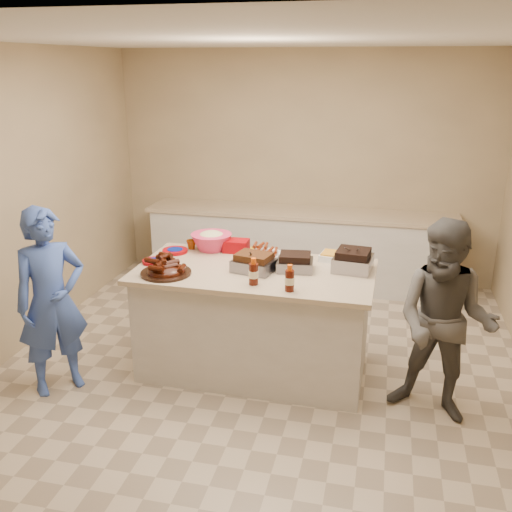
% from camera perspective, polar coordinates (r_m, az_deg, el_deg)
% --- Properties ---
extents(room, '(4.50, 5.00, 2.70)m').
position_cam_1_polar(room, '(5.00, 0.20, -11.74)').
color(room, tan).
rests_on(room, ground).
extents(back_counter, '(3.60, 0.64, 0.90)m').
position_cam_1_polar(back_counter, '(6.80, 4.34, 0.85)').
color(back_counter, beige).
rests_on(back_counter, ground).
extents(island, '(1.97, 1.06, 0.92)m').
position_cam_1_polar(island, '(5.08, -0.13, -11.19)').
color(island, beige).
rests_on(island, ground).
extents(rib_platter, '(0.48, 0.48, 0.16)m').
position_cam_1_polar(rib_platter, '(4.64, -8.98, -1.79)').
color(rib_platter, '#391005').
rests_on(rib_platter, island).
extents(pulled_pork_tray, '(0.37, 0.31, 0.10)m').
position_cam_1_polar(pulled_pork_tray, '(4.65, -0.22, -1.53)').
color(pulled_pork_tray, '#47230F').
rests_on(pulled_pork_tray, island).
extents(brisket_tray, '(0.31, 0.27, 0.09)m').
position_cam_1_polar(brisket_tray, '(4.68, 3.90, -1.40)').
color(brisket_tray, black).
rests_on(brisket_tray, island).
extents(roasting_pan, '(0.33, 0.33, 0.12)m').
position_cam_1_polar(roasting_pan, '(4.73, 9.62, -1.41)').
color(roasting_pan, gray).
rests_on(roasting_pan, island).
extents(coleslaw_bowl, '(0.38, 0.38, 0.25)m').
position_cam_1_polar(coleslaw_bowl, '(5.20, -4.45, 0.64)').
color(coleslaw_bowl, '#D82E59').
rests_on(coleslaw_bowl, island).
extents(sausage_plate, '(0.32, 0.32, 0.05)m').
position_cam_1_polar(sausage_plate, '(5.05, 0.88, 0.16)').
color(sausage_plate, silver).
rests_on(sausage_plate, island).
extents(mac_cheese_dish, '(0.30, 0.24, 0.07)m').
position_cam_1_polar(mac_cheese_dish, '(4.95, 8.05, -0.44)').
color(mac_cheese_dish, orange).
rests_on(mac_cheese_dish, island).
extents(bbq_bottle_a, '(0.07, 0.07, 0.21)m').
position_cam_1_polar(bbq_bottle_a, '(4.38, -0.25, -2.85)').
color(bbq_bottle_a, '#3C0F07').
rests_on(bbq_bottle_a, island).
extents(bbq_bottle_b, '(0.07, 0.07, 0.21)m').
position_cam_1_polar(bbq_bottle_b, '(4.26, 3.36, -3.49)').
color(bbq_bottle_b, '#3C0F07').
rests_on(bbq_bottle_b, island).
extents(mustard_bottle, '(0.05, 0.05, 0.13)m').
position_cam_1_polar(mustard_bottle, '(4.92, -0.46, -0.35)').
color(mustard_bottle, gold).
rests_on(mustard_bottle, island).
extents(sauce_bowl, '(0.13, 0.04, 0.13)m').
position_cam_1_polar(sauce_bowl, '(4.88, -1.26, -0.53)').
color(sauce_bowl, silver).
rests_on(sauce_bowl, island).
extents(plate_stack_large, '(0.23, 0.23, 0.03)m').
position_cam_1_polar(plate_stack_large, '(5.16, -8.10, 0.37)').
color(plate_stack_large, '#8A0208').
rests_on(plate_stack_large, island).
extents(plate_stack_small, '(0.20, 0.20, 0.03)m').
position_cam_1_polar(plate_stack_small, '(4.91, -10.16, -0.68)').
color(plate_stack_small, '#8A0208').
rests_on(plate_stack_small, island).
extents(plastic_cup, '(0.09, 0.09, 0.09)m').
position_cam_1_polar(plastic_cup, '(5.23, -6.46, 0.70)').
color(plastic_cup, '#823A07').
rests_on(plastic_cup, island).
extents(basket_stack, '(0.22, 0.17, 0.11)m').
position_cam_1_polar(basket_stack, '(5.13, -1.98, 0.45)').
color(basket_stack, '#8A0208').
rests_on(basket_stack, island).
extents(guest_blue, '(1.50, 1.44, 0.36)m').
position_cam_1_polar(guest_blue, '(5.09, -18.81, -12.23)').
color(guest_blue, '#3855A9').
rests_on(guest_blue, ground).
extents(guest_gray, '(1.15, 1.67, 0.58)m').
position_cam_1_polar(guest_gray, '(4.71, 17.38, -14.78)').
color(guest_gray, '#54514B').
rests_on(guest_gray, ground).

